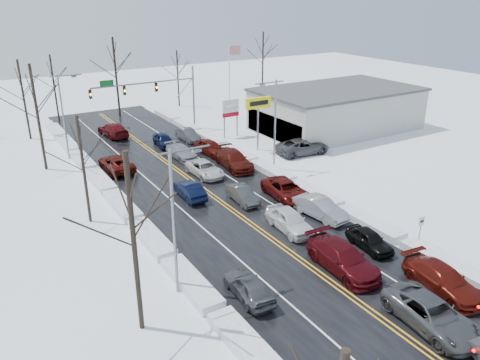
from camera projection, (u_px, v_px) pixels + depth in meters
ground at (259, 229)px, 35.42m from camera, size 160.00×160.00×0.00m
road_surface at (245, 219)px, 36.99m from camera, size 14.00×84.00×0.01m
snow_bank_left at (154, 244)px, 33.32m from camera, size 1.50×72.00×0.58m
snow_bank_right at (319, 198)px, 40.68m from camera, size 1.50×72.00×0.58m
traffic_signal_mast at (156, 90)px, 57.14m from camera, size 13.28×0.39×8.00m
tires_plus_sign at (258, 107)px, 51.26m from camera, size 3.20×0.34×6.00m
used_vehicles_sign at (231, 110)px, 56.64m from camera, size 2.20×0.22×4.65m
speed_limit_sign at (421, 226)px, 32.45m from camera, size 0.55×0.09×2.35m
flagpole at (230, 76)px, 64.24m from camera, size 1.87×1.20×10.00m
dealership_building at (336, 109)px, 60.25m from camera, size 20.40×12.40×5.30m
streetlight_ne at (274, 118)px, 45.34m from camera, size 3.20×0.25×9.00m
streetlight_sw at (176, 211)px, 26.24m from camera, size 3.20×0.25×9.00m
streetlight_nw at (64, 110)px, 48.37m from camera, size 3.20×0.25×9.00m
tree_left_b at (131, 210)px, 22.48m from camera, size 4.00×4.00×10.00m
tree_left_c at (81, 149)px, 34.42m from camera, size 3.40×3.40×8.50m
tree_left_d at (35, 97)px, 44.62m from camera, size 4.20×4.20×10.50m
tree_left_e at (21, 84)px, 54.56m from camera, size 3.80×3.80×9.50m
tree_far_b at (53, 75)px, 62.54m from camera, size 3.60×3.60×9.00m
tree_far_c at (115, 62)px, 64.31m from camera, size 4.40×4.40×11.00m
tree_far_d at (177, 68)px, 70.99m from camera, size 3.40×3.40×8.50m
tree_far_e at (263, 51)px, 78.61m from camera, size 4.20×4.20×10.50m
queued_car_2 at (429, 326)px, 25.20m from camera, size 3.12×5.86×1.57m
queued_car_3 at (342, 269)px, 30.34m from camera, size 2.74×5.99×1.70m
queued_car_4 at (289, 230)px, 35.34m from camera, size 2.28×4.91×1.63m
queued_car_5 at (242, 201)px, 40.10m from camera, size 1.69×4.15×1.34m
queued_car_6 at (205, 175)px, 45.78m from camera, size 2.36×4.96×1.37m
queued_car_7 at (182, 158)px, 50.53m from camera, size 2.19×4.88×1.39m
queued_car_8 at (164, 146)px, 54.36m from camera, size 2.10×4.42×1.46m
queued_car_11 at (441, 291)px, 28.19m from camera, size 2.74×5.55×1.55m
queued_car_12 at (369, 248)px, 32.86m from camera, size 1.96×4.05×1.33m
queued_car_13 at (319, 217)px, 37.39m from camera, size 2.24×4.94×1.57m
queued_car_14 at (286, 198)px, 40.75m from camera, size 3.13×5.79×1.54m
queued_car_15 at (234, 167)px, 47.84m from camera, size 3.01×6.14×1.72m
queued_car_16 at (211, 154)px, 51.74m from camera, size 2.31×4.79×1.58m
queued_car_17 at (188, 140)px, 56.49m from camera, size 1.61×4.33×1.42m
oncoming_car_0 at (190, 198)px, 40.86m from camera, size 1.71×4.45×1.45m
oncoming_car_1 at (117, 170)px, 47.03m from camera, size 2.55×5.50×1.53m
oncoming_car_2 at (114, 136)px, 58.15m from camera, size 2.82×5.90×1.66m
oncoming_car_3 at (249, 297)px, 27.62m from camera, size 1.98×4.33×1.44m
parked_car_0 at (302, 154)px, 51.84m from camera, size 6.34×3.45×1.69m
parked_car_1 at (306, 142)px, 55.83m from camera, size 2.11×5.16×1.50m
parked_car_2 at (266, 133)px, 59.31m from camera, size 2.01×4.17×1.37m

